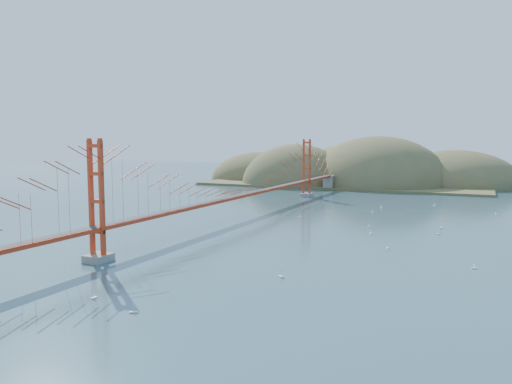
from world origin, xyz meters
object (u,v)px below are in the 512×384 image
at_px(bridge, 240,170).
at_px(sailboat_1, 371,233).
at_px(sailboat_0, 388,247).
at_px(sailboat_2, 438,233).

height_order(bridge, sailboat_1, bridge).
xyz_separation_m(bridge, sailboat_1, (20.56, -5.15, -6.86)).
relative_size(sailboat_1, sailboat_0, 1.07).
bearing_deg(sailboat_2, sailboat_1, -158.33).
height_order(sailboat_1, sailboat_2, sailboat_2).
distance_m(sailboat_1, sailboat_0, 8.37).
relative_size(bridge, sailboat_1, 150.08).
xyz_separation_m(sailboat_0, sailboat_2, (4.15, 10.65, 0.01)).
xyz_separation_m(sailboat_1, sailboat_0, (3.42, -7.64, -0.01)).
bearing_deg(sailboat_1, sailboat_2, 21.67).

